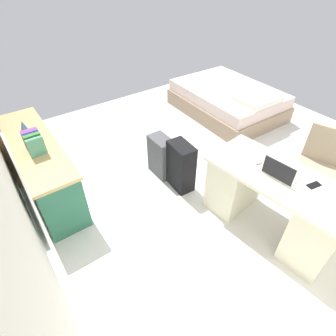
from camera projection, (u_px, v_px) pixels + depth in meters
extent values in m
plane|color=silver|center=(209.00, 171.00, 3.84)|extent=(5.66, 5.66, 0.00)
cube|color=beige|center=(281.00, 178.00, 2.64)|extent=(1.51, 0.82, 0.04)
cube|color=beige|center=(317.00, 232.00, 2.60)|extent=(0.47, 0.64, 0.71)
cube|color=beige|center=(235.00, 181.00, 3.16)|extent=(0.47, 0.64, 0.71)
cylinder|color=black|center=(303.00, 198.00, 3.41)|extent=(0.52, 0.52, 0.04)
cylinder|color=black|center=(308.00, 187.00, 3.29)|extent=(0.06, 0.06, 0.42)
cube|color=tan|center=(315.00, 171.00, 3.13)|extent=(0.58, 0.58, 0.08)
cube|color=tan|center=(327.00, 145.00, 3.09)|extent=(0.44, 0.19, 0.44)
cube|color=#28664C|center=(42.00, 169.00, 3.33)|extent=(1.76, 0.44, 0.70)
cube|color=tan|center=(33.00, 144.00, 3.10)|extent=(1.80, 0.48, 0.04)
cube|color=#225641|center=(75.00, 188.00, 3.29)|extent=(0.67, 0.01, 0.24)
cube|color=#225641|center=(54.00, 156.00, 3.78)|extent=(0.67, 0.01, 0.24)
cube|color=gray|center=(226.00, 105.00, 5.09)|extent=(1.94, 1.45, 0.28)
cube|color=beige|center=(228.00, 93.00, 4.94)|extent=(1.87, 1.39, 0.20)
cube|color=white|center=(258.00, 99.00, 4.42)|extent=(0.50, 0.69, 0.10)
cube|color=black|center=(181.00, 166.00, 3.40)|extent=(0.37, 0.24, 0.65)
cube|color=#4C4C51|center=(161.00, 156.00, 3.63)|extent=(0.36, 0.22, 0.57)
cube|color=silver|center=(281.00, 174.00, 2.64)|extent=(0.33, 0.25, 0.02)
cube|color=black|center=(278.00, 171.00, 2.52)|extent=(0.31, 0.05, 0.19)
ellipsoid|color=white|center=(258.00, 161.00, 2.79)|extent=(0.07, 0.11, 0.03)
cube|color=black|center=(314.00, 185.00, 2.53)|extent=(0.09, 0.15, 0.01)
cube|color=#50997B|center=(37.00, 147.00, 2.83)|extent=(0.04, 0.17, 0.21)
cube|color=brown|center=(36.00, 146.00, 2.86)|extent=(0.03, 0.17, 0.19)
cube|color=#358835|center=(35.00, 143.00, 2.88)|extent=(0.04, 0.17, 0.22)
cube|color=#374A6D|center=(34.00, 142.00, 2.91)|extent=(0.04, 0.17, 0.21)
cube|color=#6642AD|center=(33.00, 140.00, 2.93)|extent=(0.04, 0.17, 0.22)
cube|color=#8D3E81|center=(32.00, 138.00, 2.96)|extent=(0.04, 0.17, 0.22)
cone|color=#4C7FBF|center=(23.00, 125.00, 3.27)|extent=(0.08, 0.08, 0.11)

